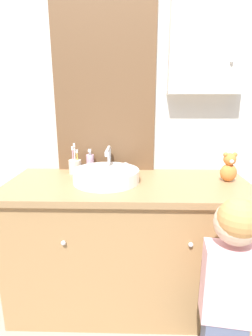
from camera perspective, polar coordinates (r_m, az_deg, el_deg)
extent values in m
cube|color=silver|center=(1.75, 0.63, 14.82)|extent=(3.20, 0.06, 2.50)
cube|color=brown|center=(1.72, -4.66, 15.78)|extent=(0.64, 0.02, 1.25)
cube|color=#B2C1CC|center=(1.71, -4.69, 15.78)|extent=(0.58, 0.01, 1.19)
cube|color=silver|center=(1.77, 17.45, 26.85)|extent=(0.44, 0.10, 0.72)
sphere|color=silver|center=(1.72, 22.04, 20.73)|extent=(0.02, 0.02, 0.02)
cube|color=#A37A4C|center=(1.68, 0.37, -16.62)|extent=(1.35, 0.55, 0.75)
cube|color=#99754C|center=(1.51, 0.40, -3.81)|extent=(1.39, 0.59, 0.03)
sphere|color=silver|center=(1.38, -13.47, -15.58)|extent=(0.02, 0.02, 0.02)
sphere|color=silver|center=(1.37, 13.91, -15.89)|extent=(0.02, 0.02, 0.02)
cylinder|color=white|center=(1.51, -4.35, -1.70)|extent=(0.38, 0.38, 0.07)
cylinder|color=silver|center=(1.50, -4.37, -0.51)|extent=(0.31, 0.31, 0.01)
cylinder|color=silver|center=(1.70, -3.67, 1.87)|extent=(0.02, 0.02, 0.16)
cylinder|color=silver|center=(1.60, -3.98, 4.03)|extent=(0.02, 0.17, 0.02)
cylinder|color=silver|center=(1.52, -4.27, 2.97)|extent=(0.02, 0.02, 0.02)
sphere|color=white|center=(1.71, -0.16, 0.36)|extent=(0.05, 0.05, 0.05)
cylinder|color=beige|center=(1.70, -11.01, 0.27)|extent=(0.08, 0.08, 0.09)
cylinder|color=#E5CC4C|center=(1.69, -10.54, 1.56)|extent=(0.01, 0.01, 0.14)
cube|color=white|center=(1.67, -10.65, 3.61)|extent=(0.01, 0.02, 0.02)
cylinder|color=orange|center=(1.70, -11.03, 1.64)|extent=(0.01, 0.01, 0.14)
cube|color=white|center=(1.69, -11.14, 3.65)|extent=(0.01, 0.02, 0.02)
cylinder|color=pink|center=(1.69, -11.47, 1.86)|extent=(0.01, 0.01, 0.16)
cube|color=white|center=(1.67, -11.60, 4.23)|extent=(0.01, 0.02, 0.02)
cylinder|color=white|center=(1.67, -11.09, 2.10)|extent=(0.01, 0.01, 0.18)
cube|color=white|center=(1.65, -11.24, 4.89)|extent=(0.01, 0.02, 0.02)
cylinder|color=#CCA3BC|center=(1.73, -7.77, 1.08)|extent=(0.05, 0.05, 0.11)
cylinder|color=silver|center=(1.72, -7.85, 3.24)|extent=(0.02, 0.02, 0.02)
cube|color=silver|center=(1.70, -7.92, 3.80)|extent=(0.02, 0.03, 0.02)
cube|color=beige|center=(1.28, 21.58, -22.31)|extent=(0.24, 0.15, 0.35)
sphere|color=beige|center=(1.14, 22.96, -10.95)|extent=(0.18, 0.18, 0.18)
sphere|color=tan|center=(1.11, 23.31, -10.19)|extent=(0.16, 0.16, 0.16)
cylinder|color=beige|center=(1.40, 23.57, -13.80)|extent=(0.08, 0.26, 0.05)
cylinder|color=#3884DB|center=(1.49, 22.53, -10.07)|extent=(0.01, 0.05, 0.12)
ellipsoid|color=orange|center=(1.62, 21.40, -0.96)|extent=(0.09, 0.08, 0.10)
sphere|color=orange|center=(1.60, 21.67, 1.78)|extent=(0.07, 0.07, 0.07)
sphere|color=orange|center=(1.59, 20.87, 2.73)|extent=(0.03, 0.03, 0.03)
sphere|color=orange|center=(1.61, 22.64, 2.68)|extent=(0.03, 0.03, 0.03)
sphere|color=silver|center=(1.58, 22.01, 1.34)|extent=(0.02, 0.02, 0.02)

